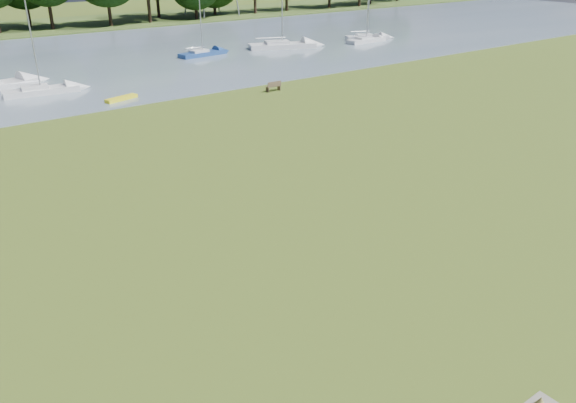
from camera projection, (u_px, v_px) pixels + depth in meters
ground at (230, 238)px, 22.87m from camera, size 220.00×220.00×0.00m
river at (2, 71)px, 53.57m from camera, size 220.00×40.00×0.10m
riverbank_bench at (274, 86)px, 45.80m from camera, size 1.34×0.42×0.82m
kayak at (121, 98)px, 43.08m from camera, size 2.75×1.38×0.27m
sailboat_1 at (366, 39)px, 68.73m from camera, size 5.58×1.82×8.15m
sailboat_2 at (367, 36)px, 70.81m from camera, size 5.57×3.61×7.92m
sailboat_3 at (202, 52)px, 60.33m from camera, size 5.55×2.16×6.11m
sailboat_4 at (40, 88)px, 44.74m from camera, size 5.85×2.14×8.39m
sailboat_5 at (282, 44)px, 64.77m from camera, size 7.96×4.85×9.52m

